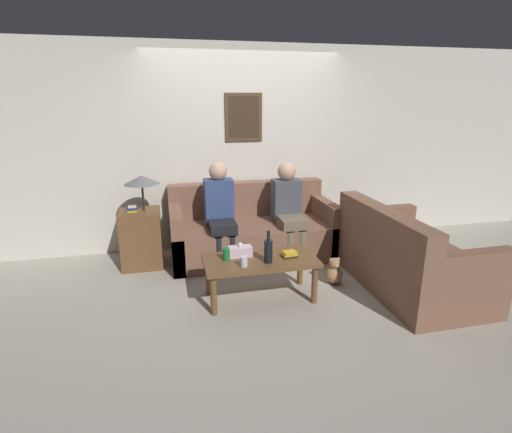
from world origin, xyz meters
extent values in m
plane|color=#ADA899|center=(0.00, 0.00, 0.00)|extent=(16.00, 16.00, 0.00)
cube|color=silver|center=(0.00, 1.05, 1.30)|extent=(9.00, 0.06, 2.60)
cube|color=#4C3823|center=(0.00, 1.01, 1.70)|extent=(0.48, 0.02, 0.60)
cube|color=beige|center=(0.00, 1.00, 1.70)|extent=(0.40, 0.01, 0.52)
cube|color=brown|center=(0.00, 0.50, 0.22)|extent=(2.02, 0.94, 0.44)
cube|color=brown|center=(0.00, 0.87, 0.66)|extent=(2.02, 0.20, 0.45)
cube|color=brown|center=(-0.94, 0.50, 0.34)|extent=(0.14, 0.94, 0.69)
cube|color=brown|center=(0.94, 0.50, 0.34)|extent=(0.14, 0.94, 0.69)
cube|color=brown|center=(1.43, -0.73, 0.22)|extent=(0.94, 1.62, 0.44)
cube|color=brown|center=(1.06, -0.73, 0.66)|extent=(0.20, 1.62, 0.45)
cube|color=brown|center=(1.43, -1.47, 0.34)|extent=(0.94, 0.14, 0.69)
cube|color=brown|center=(1.43, 0.01, 0.34)|extent=(0.94, 0.14, 0.69)
cube|color=brown|center=(-0.17, -0.60, 0.41)|extent=(1.11, 0.54, 0.04)
cylinder|color=brown|center=(-0.67, -0.81, 0.19)|extent=(0.06, 0.06, 0.39)
cylinder|color=brown|center=(0.32, -0.81, 0.19)|extent=(0.06, 0.06, 0.39)
cylinder|color=brown|center=(-0.67, -0.39, 0.19)|extent=(0.06, 0.06, 0.39)
cylinder|color=brown|center=(0.32, -0.39, 0.19)|extent=(0.06, 0.06, 0.39)
cube|color=brown|center=(-1.35, 0.53, 0.34)|extent=(0.47, 0.47, 0.68)
cylinder|color=#262628|center=(-1.29, 0.53, 0.84)|extent=(0.02, 0.02, 0.34)
cone|color=slate|center=(-1.29, 0.53, 1.04)|extent=(0.40, 0.40, 0.10)
cube|color=gold|center=(-1.42, 0.51, 0.69)|extent=(0.12, 0.08, 0.03)
cube|color=navy|center=(-1.42, 0.51, 0.72)|extent=(0.13, 0.09, 0.03)
cube|color=beige|center=(-1.42, 0.51, 0.74)|extent=(0.10, 0.09, 0.02)
cylinder|color=black|center=(-0.12, -0.71, 0.54)|extent=(0.08, 0.08, 0.22)
cylinder|color=black|center=(-0.12, -0.71, 0.70)|extent=(0.03, 0.03, 0.10)
cylinder|color=silver|center=(-0.37, -0.75, 0.48)|extent=(0.07, 0.07, 0.10)
cube|color=black|center=(0.12, -0.63, 0.44)|extent=(0.14, 0.08, 0.02)
cube|color=gold|center=(0.12, -0.63, 0.46)|extent=(0.15, 0.10, 0.02)
cube|color=gold|center=(0.12, -0.63, 0.48)|extent=(0.14, 0.12, 0.02)
cylinder|color=#197A38|center=(-0.50, -0.56, 0.49)|extent=(0.07, 0.07, 0.12)
cube|color=silver|center=(-0.35, -0.49, 0.48)|extent=(0.23, 0.12, 0.10)
sphere|color=white|center=(-0.35, -0.49, 0.55)|extent=(0.05, 0.05, 0.05)
cube|color=black|center=(-0.42, 0.29, 0.49)|extent=(0.31, 0.42, 0.14)
cylinder|color=black|center=(-0.49, 0.08, 0.22)|extent=(0.11, 0.11, 0.44)
cylinder|color=black|center=(-0.34, 0.08, 0.22)|extent=(0.11, 0.11, 0.44)
cube|color=#33477A|center=(-0.42, 0.50, 0.75)|extent=(0.34, 0.22, 0.52)
sphere|color=tan|center=(-0.42, 0.50, 1.11)|extent=(0.22, 0.22, 0.22)
cube|color=#756651|center=(0.43, 0.28, 0.49)|extent=(0.31, 0.42, 0.14)
cylinder|color=#756651|center=(0.35, 0.06, 0.22)|extent=(0.11, 0.11, 0.44)
cylinder|color=#756651|center=(0.50, 0.06, 0.22)|extent=(0.11, 0.11, 0.44)
cube|color=#474C56|center=(0.43, 0.49, 0.73)|extent=(0.34, 0.22, 0.48)
sphere|color=tan|center=(0.43, 0.49, 1.07)|extent=(0.23, 0.23, 0.23)
sphere|color=#A87A51|center=(0.69, -0.46, 0.09)|extent=(0.19, 0.19, 0.19)
sphere|color=#A87A51|center=(0.69, -0.46, 0.23)|extent=(0.12, 0.12, 0.12)
sphere|color=#A87A51|center=(0.64, -0.46, 0.27)|extent=(0.04, 0.04, 0.04)
sphere|color=#A87A51|center=(0.73, -0.46, 0.27)|extent=(0.04, 0.04, 0.04)
sphere|color=tan|center=(0.69, -0.51, 0.23)|extent=(0.05, 0.05, 0.05)
camera|label=1|loc=(-1.04, -4.12, 1.95)|focal=28.00mm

